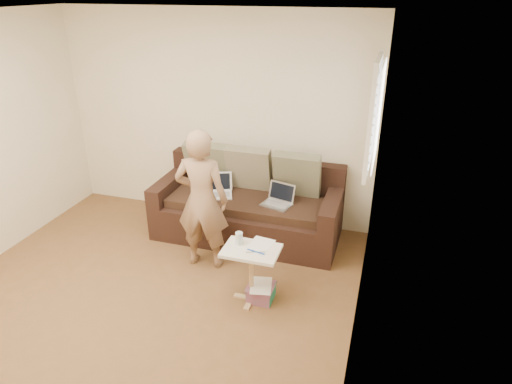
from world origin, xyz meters
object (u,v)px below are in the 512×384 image
at_px(sofa, 247,204).
at_px(person, 202,200).
at_px(side_table, 251,275).
at_px(drinking_glass, 239,238).
at_px(laptop_white, 217,196).
at_px(striped_box, 261,292).
at_px(laptop_silver, 276,205).

height_order(sofa, person, person).
relative_size(sofa, side_table, 3.79).
xyz_separation_m(sofa, drinking_glass, (0.29, -1.12, 0.21)).
height_order(laptop_white, person, person).
bearing_deg(drinking_glass, side_table, -23.68).
bearing_deg(person, striped_box, 145.70).
distance_m(laptop_silver, striped_box, 1.13).
distance_m(side_table, striped_box, 0.23).
relative_size(laptop_silver, drinking_glass, 2.72).
xyz_separation_m(laptop_silver, drinking_glass, (-0.10, -1.00, 0.12)).
distance_m(side_table, drinking_glass, 0.38).
relative_size(sofa, person, 1.42).
height_order(laptop_silver, drinking_glass, drinking_glass).
relative_size(laptop_white, drinking_glass, 2.91).
bearing_deg(sofa, striped_box, -65.91).
bearing_deg(laptop_silver, person, -121.80).
xyz_separation_m(laptop_white, side_table, (0.78, -1.10, -0.23)).
bearing_deg(drinking_glass, sofa, 104.35).
distance_m(laptop_white, drinking_glass, 1.23).
relative_size(person, striped_box, 5.99).
distance_m(sofa, striped_box, 1.31).
relative_size(laptop_silver, laptop_white, 0.93).
bearing_deg(striped_box, laptop_white, 129.04).
xyz_separation_m(laptop_silver, side_table, (0.04, -1.06, -0.23)).
bearing_deg(laptop_silver, side_table, -72.65).
distance_m(sofa, laptop_silver, 0.42).
relative_size(sofa, drinking_glass, 18.33).
height_order(laptop_silver, laptop_white, laptop_white).
relative_size(drinking_glass, striped_box, 0.46).
distance_m(laptop_white, side_table, 1.37).
bearing_deg(side_table, striped_box, 20.95).
xyz_separation_m(laptop_silver, striped_box, (0.13, -1.03, -0.44)).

